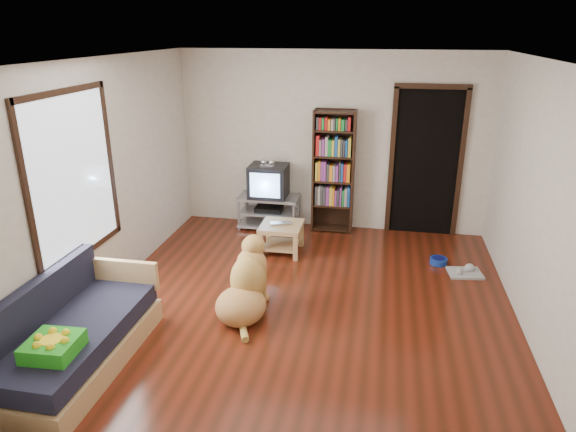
% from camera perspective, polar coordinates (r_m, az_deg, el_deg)
% --- Properties ---
extents(ground, '(5.00, 5.00, 0.00)m').
position_cam_1_polar(ground, '(5.72, 1.79, -10.02)').
color(ground, '#551C0E').
rests_on(ground, ground).
extents(ceiling, '(5.00, 5.00, 0.00)m').
position_cam_1_polar(ceiling, '(4.95, 2.13, 16.96)').
color(ceiling, white).
rests_on(ceiling, ground).
extents(wall_back, '(4.50, 0.00, 4.50)m').
position_cam_1_polar(wall_back, '(7.59, 4.91, 8.14)').
color(wall_back, beige).
rests_on(wall_back, ground).
extents(wall_front, '(4.50, 0.00, 4.50)m').
position_cam_1_polar(wall_front, '(2.96, -5.77, -12.24)').
color(wall_front, beige).
rests_on(wall_front, ground).
extents(wall_left, '(0.00, 5.00, 5.00)m').
position_cam_1_polar(wall_left, '(5.95, -20.05, 3.56)').
color(wall_left, beige).
rests_on(wall_left, ground).
extents(wall_right, '(0.00, 5.00, 5.00)m').
position_cam_1_polar(wall_right, '(5.35, 26.50, 0.84)').
color(wall_right, beige).
rests_on(wall_right, ground).
extents(green_cushion, '(0.41, 0.41, 0.13)m').
position_cam_1_polar(green_cushion, '(4.63, -24.66, -13.04)').
color(green_cushion, green).
rests_on(green_cushion, sofa).
extents(laptop, '(0.32, 0.25, 0.02)m').
position_cam_1_polar(laptop, '(6.84, -0.78, -0.93)').
color(laptop, silver).
rests_on(laptop, coffee_table).
extents(dog_bowl, '(0.22, 0.22, 0.08)m').
position_cam_1_polar(dog_bowl, '(6.94, 16.37, -4.81)').
color(dog_bowl, navy).
rests_on(dog_bowl, ground).
extents(grey_rag, '(0.44, 0.37, 0.03)m').
position_cam_1_polar(grey_rag, '(6.77, 19.06, -6.02)').
color(grey_rag, '#ADADAD').
rests_on(grey_rag, ground).
extents(window, '(0.03, 1.46, 1.70)m').
position_cam_1_polar(window, '(5.48, -22.73, 4.04)').
color(window, white).
rests_on(window, wall_left).
extents(doorway, '(1.03, 0.05, 2.19)m').
position_cam_1_polar(doorway, '(7.60, 15.08, 6.13)').
color(doorway, black).
rests_on(doorway, wall_back).
extents(tv_stand, '(0.90, 0.45, 0.50)m').
position_cam_1_polar(tv_stand, '(7.77, -2.13, 0.60)').
color(tv_stand, '#99999E').
rests_on(tv_stand, ground).
extents(crt_tv, '(0.55, 0.52, 0.58)m').
position_cam_1_polar(crt_tv, '(7.65, -2.14, 4.00)').
color(crt_tv, black).
rests_on(crt_tv, tv_stand).
extents(bookshelf, '(0.60, 0.30, 1.80)m').
position_cam_1_polar(bookshelf, '(7.50, 5.09, 5.64)').
color(bookshelf, black).
rests_on(bookshelf, ground).
extents(sofa, '(0.80, 1.80, 0.80)m').
position_cam_1_polar(sofa, '(5.10, -22.70, -12.45)').
color(sofa, tan).
rests_on(sofa, ground).
extents(coffee_table, '(0.55, 0.55, 0.40)m').
position_cam_1_polar(coffee_table, '(6.91, -0.73, -1.86)').
color(coffee_table, tan).
rests_on(coffee_table, ground).
extents(dog, '(0.60, 1.04, 0.84)m').
position_cam_1_polar(dog, '(5.48, -4.68, -7.88)').
color(dog, tan).
rests_on(dog, ground).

